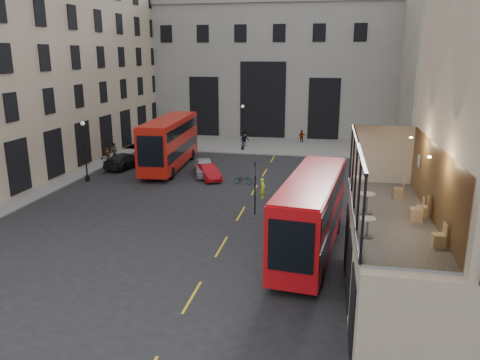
% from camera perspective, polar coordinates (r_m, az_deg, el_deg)
% --- Properties ---
extents(ground, '(140.00, 140.00, 0.00)m').
position_cam_1_polar(ground, '(21.98, -0.69, -14.57)').
color(ground, black).
rests_on(ground, ground).
extents(host_frontage, '(3.00, 11.00, 4.50)m').
position_cam_1_polar(host_frontage, '(20.76, 17.45, -10.20)').
color(host_frontage, tan).
rests_on(host_frontage, ground).
extents(cafe_floor, '(3.00, 10.00, 0.10)m').
position_cam_1_polar(cafe_floor, '(19.92, 17.96, -4.19)').
color(cafe_floor, slate).
rests_on(cafe_floor, host_frontage).
extents(gateway, '(35.00, 10.60, 18.00)m').
position_cam_1_polar(gateway, '(67.30, 3.47, 13.76)').
color(gateway, gray).
rests_on(gateway, ground).
extents(building_right, '(16.60, 18.60, 20.00)m').
position_cam_1_polar(building_right, '(60.86, 27.06, 13.02)').
color(building_right, '#A69B86').
rests_on(building_right, ground).
extents(pavement_far, '(40.00, 12.00, 0.12)m').
position_cam_1_polar(pavement_far, '(58.57, 1.05, 4.41)').
color(pavement_far, slate).
rests_on(pavement_far, ground).
extents(traffic_light_near, '(0.16, 0.20, 3.80)m').
position_cam_1_polar(traffic_light_near, '(32.22, 1.85, -0.14)').
color(traffic_light_near, black).
rests_on(traffic_light_near, ground).
extents(traffic_light_far, '(0.16, 0.20, 3.80)m').
position_cam_1_polar(traffic_light_far, '(51.08, -10.95, 5.27)').
color(traffic_light_far, black).
rests_on(traffic_light_far, ground).
extents(street_lamp_a, '(0.36, 0.36, 5.33)m').
position_cam_1_polar(street_lamp_a, '(43.07, -18.33, 2.94)').
color(street_lamp_a, black).
rests_on(street_lamp_a, ground).
extents(street_lamp_b, '(0.36, 0.36, 5.33)m').
position_cam_1_polar(street_lamp_b, '(54.29, 0.33, 6.07)').
color(street_lamp_b, black).
rests_on(street_lamp_b, ground).
extents(bus_near, '(3.80, 11.34, 4.44)m').
position_cam_1_polar(bus_near, '(26.23, 8.67, -3.74)').
color(bus_near, red).
rests_on(bus_near, ground).
extents(bus_far, '(3.60, 12.42, 4.90)m').
position_cam_1_polar(bus_far, '(46.32, -8.57, 4.79)').
color(bus_far, '#B3160C').
rests_on(bus_far, ground).
extents(car_a, '(3.30, 4.93, 1.56)m').
position_cam_1_polar(car_a, '(43.50, -4.35, 1.60)').
color(car_a, '#AAACB3').
rests_on(car_a, ground).
extents(car_b, '(3.24, 4.10, 1.30)m').
position_cam_1_polar(car_b, '(42.05, -3.85, 0.96)').
color(car_b, '#A10912').
rests_on(car_b, ground).
extents(car_c, '(3.23, 5.44, 1.48)m').
position_cam_1_polar(car_c, '(47.58, -13.80, 2.32)').
color(car_c, black).
rests_on(car_c, ground).
extents(bicycle, '(1.64, 0.57, 0.86)m').
position_cam_1_polar(bicycle, '(40.47, 0.39, 0.11)').
color(bicycle, gray).
rests_on(bicycle, ground).
extents(cyclist, '(0.47, 0.63, 1.59)m').
position_cam_1_polar(cyclist, '(36.43, 2.79, -1.02)').
color(cyclist, '#D9FF1A').
rests_on(cyclist, ground).
extents(pedestrian_a, '(0.97, 0.86, 1.65)m').
position_cam_1_polar(pedestrian_a, '(52.31, -15.10, 3.46)').
color(pedestrian_a, gray).
rests_on(pedestrian_a, ground).
extents(pedestrian_b, '(1.41, 1.36, 1.93)m').
position_cam_1_polar(pedestrian_b, '(56.76, 0.56, 5.00)').
color(pedestrian_b, gray).
rests_on(pedestrian_b, ground).
extents(pedestrian_c, '(1.07, 0.75, 1.68)m').
position_cam_1_polar(pedestrian_c, '(59.66, 7.53, 5.25)').
color(pedestrian_c, gray).
rests_on(pedestrian_c, ground).
extents(pedestrian_d, '(1.02, 1.04, 1.80)m').
position_cam_1_polar(pedestrian_d, '(55.51, 15.01, 4.19)').
color(pedestrian_d, gray).
rests_on(pedestrian_d, ground).
extents(pedestrian_e, '(0.55, 0.71, 1.71)m').
position_cam_1_polar(pedestrian_e, '(51.20, -15.86, 3.20)').
color(pedestrian_e, gray).
rests_on(pedestrian_e, ground).
extents(cafe_table_near, '(0.57, 0.57, 0.72)m').
position_cam_1_polar(cafe_table_near, '(17.12, 15.27, -5.27)').
color(cafe_table_near, silver).
rests_on(cafe_table_near, cafe_floor).
extents(cafe_table_mid, '(0.68, 0.68, 0.85)m').
position_cam_1_polar(cafe_table_mid, '(19.60, 15.19, -2.39)').
color(cafe_table_mid, silver).
rests_on(cafe_table_mid, cafe_floor).
extents(cafe_table_far, '(0.66, 0.66, 0.82)m').
position_cam_1_polar(cafe_table_far, '(22.27, 14.39, -0.31)').
color(cafe_table_far, silver).
rests_on(cafe_table_far, cafe_floor).
extents(cafe_chair_a, '(0.44, 0.44, 0.82)m').
position_cam_1_polar(cafe_chair_a, '(17.20, 23.06, -6.67)').
color(cafe_chair_a, '#D3B37A').
rests_on(cafe_chair_a, cafe_floor).
extents(cafe_chair_b, '(0.53, 0.53, 0.96)m').
position_cam_1_polar(cafe_chair_b, '(19.42, 20.74, -3.87)').
color(cafe_chair_b, tan).
rests_on(cafe_chair_b, cafe_floor).
extents(cafe_chair_c, '(0.51, 0.51, 0.89)m').
position_cam_1_polar(cafe_chair_c, '(19.87, 21.31, -3.56)').
color(cafe_chair_c, tan).
rests_on(cafe_chair_c, cafe_floor).
extents(cafe_chair_d, '(0.47, 0.47, 0.85)m').
position_cam_1_polar(cafe_chair_d, '(22.24, 18.79, -1.44)').
color(cafe_chair_d, tan).
rests_on(cafe_chair_d, cafe_floor).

